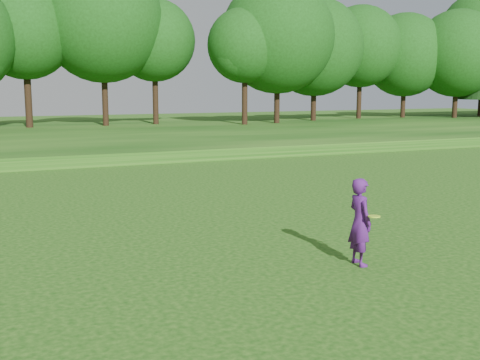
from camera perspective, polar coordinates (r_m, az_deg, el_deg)
name	(u,v)px	position (r m, az deg, el deg)	size (l,w,h in m)	color
ground	(241,309)	(10.44, 0.09, -12.10)	(140.00, 140.00, 0.00)	#10410C
berm	(41,137)	(43.24, -18.33, 3.92)	(130.00, 30.00, 0.60)	#10410C
walking_path	(71,166)	(29.43, -15.73, 1.33)	(130.00, 1.60, 0.04)	gray
treeline	(30,25)	(47.29, -19.27, 13.74)	(104.00, 7.00, 15.00)	#153F0E
woman	(360,222)	(12.86, 11.31, -3.91)	(0.48, 0.87, 1.85)	#4F186C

